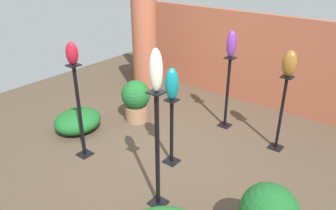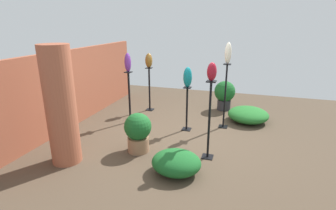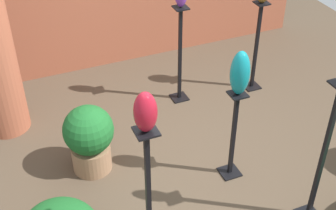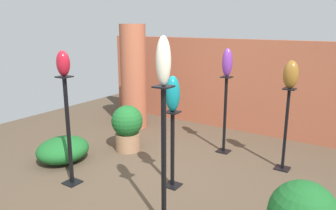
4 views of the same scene
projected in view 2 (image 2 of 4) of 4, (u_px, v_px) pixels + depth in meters
The scene contains 17 objects.
ground_plane at pixel (180, 136), 5.60m from camera, with size 8.00×8.00×0.00m, color #4C3D2D.
brick_wall_back at pixel (73, 88), 6.07m from camera, with size 5.60×0.12×1.75m, color #9E5138.
brick_pillar at pixel (61, 106), 4.32m from camera, with size 0.50×0.50×2.02m, color #9E5138.
pedestal_bronze at pixel (149, 91), 7.11m from camera, with size 0.20×0.20×1.18m.
pedestal_ruby at pixel (209, 124), 4.55m from camera, with size 0.20×0.20×1.41m.
pedestal_teal at pixel (187, 111), 5.82m from camera, with size 0.20×0.20×0.99m.
pedestal_violet at pixel (130, 99), 6.25m from camera, with size 0.20×0.20×1.23m.
pedestal_ivory at pixel (225, 99), 5.89m from camera, with size 0.20×0.20×1.47m.
art_vase_bronze at pixel (149, 61), 6.86m from camera, with size 0.20×0.19×0.38m, color brown.
art_vase_ruby at pixel (212, 72), 4.27m from camera, with size 0.16×0.16×0.31m, color maroon.
art_vase_teal at pixel (188, 77), 5.59m from camera, with size 0.18×0.19×0.44m, color #0F727A.
art_vase_violet at pixel (128, 62), 5.98m from camera, with size 0.16×0.15×0.43m, color #6B2D8C.
art_vase_ivory at pixel (228, 53), 5.58m from camera, with size 0.14×0.14×0.45m, color beige.
potted_plant_mid_left at pixel (138, 131), 4.86m from camera, with size 0.51×0.51×0.75m.
potted_plant_near_pillar at pixel (225, 94), 7.16m from camera, with size 0.57×0.57×0.80m.
foliage_bed_east at pixel (176, 163), 4.20m from camera, with size 0.71×0.80×0.37m, color #195923.
foliage_bed_west at pixel (248, 115), 6.38m from camera, with size 0.97×0.97×0.35m, color #236B28.
Camera 2 is at (-4.97, -1.29, 2.35)m, focal length 28.00 mm.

